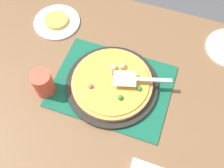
% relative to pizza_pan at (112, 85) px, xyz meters
% --- Properties ---
extents(ground_plane, '(8.00, 8.00, 0.00)m').
position_rel_pizza_pan_xyz_m(ground_plane, '(0.00, 0.00, -0.76)').
color(ground_plane, '#4C4C51').
extents(dining_table, '(1.40, 1.00, 0.75)m').
position_rel_pizza_pan_xyz_m(dining_table, '(0.00, 0.00, -0.12)').
color(dining_table, brown).
rests_on(dining_table, ground_plane).
extents(placemat, '(0.48, 0.36, 0.01)m').
position_rel_pizza_pan_xyz_m(placemat, '(0.00, 0.00, -0.01)').
color(placemat, '#145B42').
rests_on(placemat, dining_table).
extents(pizza_pan, '(0.38, 0.38, 0.01)m').
position_rel_pizza_pan_xyz_m(pizza_pan, '(0.00, 0.00, 0.00)').
color(pizza_pan, black).
rests_on(pizza_pan, placemat).
extents(pizza, '(0.33, 0.33, 0.05)m').
position_rel_pizza_pan_xyz_m(pizza, '(0.00, 0.00, 0.02)').
color(pizza, tan).
rests_on(pizza, pizza_pan).
extents(plate_near_left, '(0.22, 0.22, 0.01)m').
position_rel_pizza_pan_xyz_m(plate_near_left, '(-0.36, 0.24, -0.01)').
color(plate_near_left, white).
rests_on(plate_near_left, dining_table).
extents(served_slice_left, '(0.11, 0.11, 0.02)m').
position_rel_pizza_pan_xyz_m(served_slice_left, '(-0.36, 0.24, 0.01)').
color(served_slice_left, '#EAB747').
rests_on(served_slice_left, plate_near_left).
extents(cup_near, '(0.08, 0.08, 0.12)m').
position_rel_pizza_pan_xyz_m(cup_near, '(-0.25, -0.11, 0.05)').
color(cup_near, '#E04C38').
rests_on(cup_near, dining_table).
extents(pizza_server, '(0.23, 0.11, 0.01)m').
position_rel_pizza_pan_xyz_m(pizza_server, '(0.09, 0.03, 0.06)').
color(pizza_server, silver).
rests_on(pizza_server, pizza).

